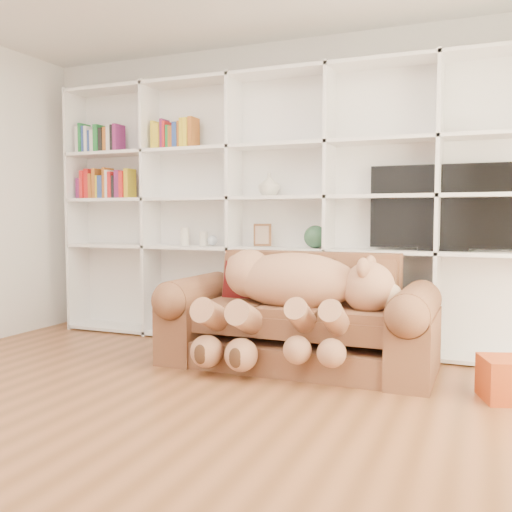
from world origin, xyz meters
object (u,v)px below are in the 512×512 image
at_px(sofa, 298,323).
at_px(gift_box, 510,379).
at_px(teddy_bear, 292,293).
at_px(tv, 444,208).

relative_size(sofa, gift_box, 6.14).
distance_m(teddy_bear, tv, 1.43).
bearing_deg(teddy_bear, tv, 36.66).
height_order(teddy_bear, gift_box, teddy_bear).
height_order(gift_box, tv, tv).
relative_size(gift_box, tv, 0.29).
distance_m(sofa, teddy_bear, 0.31).
height_order(sofa, teddy_bear, teddy_bear).
bearing_deg(tv, gift_box, -63.26).
bearing_deg(gift_box, sofa, 168.46).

